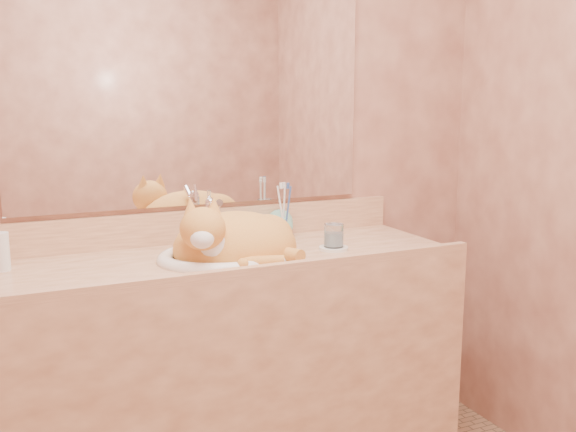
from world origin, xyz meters
name	(u,v)px	position (x,y,z in m)	size (l,w,h in m)	color
wall_back	(194,132)	(0.00, 1.00, 1.25)	(2.40, 0.02, 2.50)	brown
vanity_counter	(223,377)	(0.00, 0.72, 0.42)	(1.60, 0.55, 0.85)	#A36B49
mirror	(194,93)	(0.00, 0.99, 1.39)	(1.30, 0.02, 0.80)	white
sink_basin	(227,237)	(0.02, 0.70, 0.92)	(0.46, 0.38, 0.14)	white
faucet	(211,221)	(0.02, 0.88, 0.94)	(0.05, 0.13, 0.19)	white
cat	(232,239)	(0.03, 0.69, 0.92)	(0.41, 0.34, 0.23)	orange
soap_dispenser	(259,222)	(0.18, 0.82, 0.94)	(0.08, 0.08, 0.18)	#78C0A9
toothbrush_cup	(285,228)	(0.30, 0.87, 0.90)	(0.10, 0.10, 0.10)	#78C0A9
toothbrushes	(285,206)	(0.30, 0.87, 0.98)	(0.04, 0.04, 0.22)	white
saucer	(334,248)	(0.40, 0.67, 0.85)	(0.10, 0.10, 0.01)	white
water_glass	(334,235)	(0.40, 0.67, 0.90)	(0.07, 0.07, 0.08)	white
lotion_bottle	(1,252)	(-0.66, 0.85, 0.91)	(0.05, 0.05, 0.12)	white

